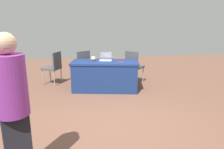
# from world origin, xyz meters

# --- Properties ---
(ground_plane) EXTENTS (14.40, 14.40, 0.00)m
(ground_plane) POSITION_xyz_m (0.00, 0.00, 0.00)
(ground_plane) COLOR brown
(table_foreground) EXTENTS (1.86, 1.11, 0.78)m
(table_foreground) POSITION_xyz_m (-0.21, -2.11, 0.39)
(table_foreground) COLOR navy
(table_foreground) RESTS_ON ground
(chair_near_front) EXTENTS (0.61, 0.61, 0.98)m
(chair_near_front) POSITION_xyz_m (0.40, -2.78, 0.57)
(chair_near_front) COLOR #9E9993
(chair_near_front) RESTS_ON ground
(chair_tucked_left) EXTENTS (0.59, 0.59, 0.94)m
(chair_tucked_left) POSITION_xyz_m (1.19, -2.89, 0.54)
(chair_tucked_left) COLOR #9E9993
(chair_tucked_left) RESTS_ON ground
(chair_tucked_right) EXTENTS (0.62, 0.62, 0.96)m
(chair_tucked_right) POSITION_xyz_m (-1.12, -2.61, 0.55)
(chair_tucked_right) COLOR #9E9993
(chair_tucked_right) RESTS_ON ground
(person_attendee_standing) EXTENTS (0.44, 0.44, 1.70)m
(person_attendee_standing) POSITION_xyz_m (1.20, 1.01, 0.95)
(person_attendee_standing) COLOR #26262D
(person_attendee_standing) RESTS_ON ground
(laptop_silver) EXTENTS (0.38, 0.36, 0.21)m
(laptop_silver) POSITION_xyz_m (-0.25, -2.25, 0.81)
(laptop_silver) COLOR silver
(laptop_silver) RESTS_ON table_foreground
(yarn_ball) EXTENTS (0.12, 0.12, 0.12)m
(yarn_ball) POSITION_xyz_m (0.08, -2.24, 0.84)
(yarn_ball) COLOR beige
(yarn_ball) RESTS_ON table_foreground
(scissors_red) EXTENTS (0.18, 0.12, 0.01)m
(scissors_red) POSITION_xyz_m (-0.58, -1.96, 0.78)
(scissors_red) COLOR red
(scissors_red) RESTS_ON table_foreground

